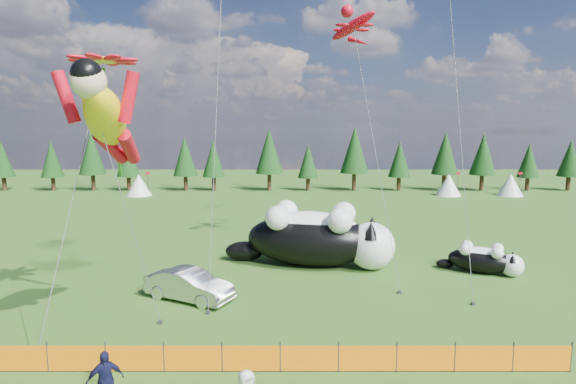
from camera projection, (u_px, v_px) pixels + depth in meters
name	position (u px, v px, depth m)	size (l,w,h in m)	color
ground	(257.00, 333.00, 18.45)	(160.00, 160.00, 0.00)	#0D3309
safety_fence	(251.00, 358.00, 15.41)	(22.06, 0.06, 1.10)	#262626
tree_line	(279.00, 162.00, 62.51)	(90.00, 4.00, 8.00)	black
festival_tents	(363.00, 185.00, 57.91)	(50.00, 3.20, 2.80)	white
cat_large	(317.00, 236.00, 27.60)	(10.55, 5.41, 3.85)	black
cat_small	(484.00, 259.00, 26.23)	(4.50, 3.11, 1.74)	black
car	(189.00, 285.00, 22.05)	(1.59, 4.55, 1.50)	silver
spectator_c	(105.00, 380.00, 13.29)	(1.07, 0.55, 1.82)	#131434
superhero_kite	(106.00, 118.00, 16.72)	(5.35, 5.64, 10.98)	yellow
gecko_kite	(353.00, 26.00, 30.08)	(5.58, 12.10, 17.75)	red
flower_kite	(103.00, 64.00, 18.92)	(3.75, 6.48, 12.02)	red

